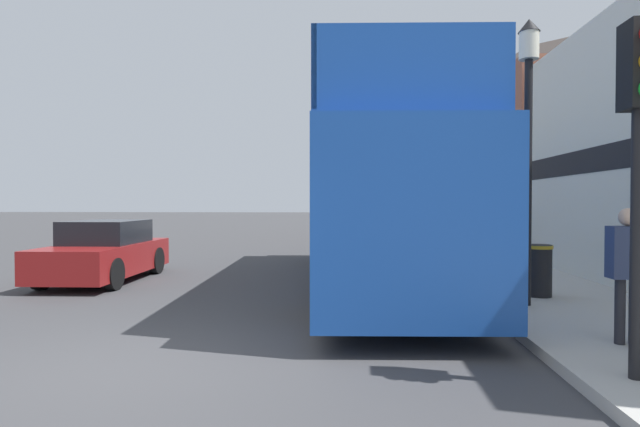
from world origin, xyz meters
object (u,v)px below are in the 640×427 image
parked_car_ahead_of_bus (380,231)px  lamp_post_third (406,169)px  parked_car_far_side (105,253)px  traffic_signal (640,117)px  tour_bus (374,202)px  lamp_post_nearest (528,109)px  pedestrian_second (628,262)px  lamp_post_second (435,153)px  litter_bin (539,269)px

parked_car_ahead_of_bus → lamp_post_third: bearing=71.1°
parked_car_far_side → traffic_signal: bearing=141.3°
tour_bus → parked_car_ahead_of_bus: bearing=83.3°
parked_car_far_side → lamp_post_nearest: (8.81, -2.94, 2.75)m
pedestrian_second → lamp_post_third: 18.62m
lamp_post_third → tour_bus: bearing=-99.2°
tour_bus → lamp_post_second: size_ratio=2.32×
tour_bus → litter_bin: 3.89m
parked_car_ahead_of_bus → lamp_post_third: lamp_post_third is taller
pedestrian_second → lamp_post_nearest: 3.26m
tour_bus → lamp_post_third: (2.12, 13.10, 1.64)m
traffic_signal → lamp_post_nearest: bearing=87.4°
lamp_post_nearest → lamp_post_third: bearing=91.1°
pedestrian_second → lamp_post_second: lamp_post_second is taller
lamp_post_nearest → litter_bin: 2.94m
tour_bus → parked_car_ahead_of_bus: tour_bus is taller
parked_car_ahead_of_bus → lamp_post_third: 4.90m
pedestrian_second → lamp_post_second: size_ratio=0.34×
litter_bin → pedestrian_second: bearing=-91.6°
parked_car_far_side → lamp_post_second: lamp_post_second is taller
pedestrian_second → lamp_post_second: (-0.65, 10.37, 2.37)m
parked_car_ahead_of_bus → traffic_signal: size_ratio=1.23×
parked_car_far_side → lamp_post_third: 15.98m
pedestrian_second → lamp_post_third: lamp_post_third is taller
tour_bus → litter_bin: tour_bus is taller
parked_car_far_side → lamp_post_third: (8.50, 13.22, 2.85)m
parked_car_ahead_of_bus → lamp_post_second: size_ratio=0.86×
lamp_post_nearest → lamp_post_second: (-0.24, 8.08, 0.08)m
lamp_post_third → litter_bin: bearing=-87.0°
tour_bus → traffic_signal: (2.27, -6.62, 0.80)m
parked_car_ahead_of_bus → traffic_signal: (1.64, -16.01, 2.00)m
parked_car_ahead_of_bus → lamp_post_nearest: (1.80, -12.46, 2.74)m
tour_bus → lamp_post_third: lamp_post_third is taller
lamp_post_second → litter_bin: lamp_post_second is taller
parked_car_ahead_of_bus → lamp_post_nearest: lamp_post_nearest is taller
parked_car_ahead_of_bus → litter_bin: 11.86m
parked_car_far_side → pedestrian_second: 10.61m
traffic_signal → lamp_post_second: size_ratio=0.71×
lamp_post_second → lamp_post_third: size_ratio=1.00×
lamp_post_nearest → lamp_post_second: bearing=91.7°
litter_bin → parked_car_ahead_of_bus: bearing=101.2°
traffic_signal → litter_bin: 4.87m
tour_bus → pedestrian_second: (2.84, -5.35, -0.75)m
parked_car_ahead_of_bus → lamp_post_nearest: bearing=-78.8°
tour_bus → litter_bin: size_ratio=12.00×
traffic_signal → lamp_post_third: lamp_post_third is taller
parked_car_ahead_of_bus → lamp_post_second: (1.56, -4.37, 2.83)m
traffic_signal → pedestrian_second: bearing=65.6°
traffic_signal → lamp_post_second: 11.66m
lamp_post_third → litter_bin: size_ratio=5.19×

